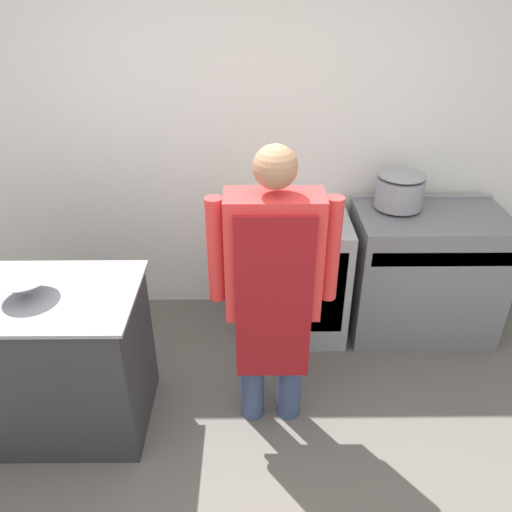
{
  "coord_description": "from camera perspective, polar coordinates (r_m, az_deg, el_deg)",
  "views": [
    {
      "loc": [
        0.01,
        -1.39,
        2.35
      ],
      "look_at": [
        0.04,
        1.08,
        0.92
      ],
      "focal_mm": 35.0,
      "sensor_mm": 36.0,
      "label": 1
    }
  ],
  "objects": [
    {
      "name": "fridge_unit",
      "position": [
        3.58,
        5.04,
        -2.18
      ],
      "size": [
        0.63,
        0.62,
        0.89
      ],
      "color": "#93999E",
      "rests_on": "ground_plane"
    },
    {
      "name": "mixing_bowl",
      "position": [
        2.78,
        -24.87,
        -3.15
      ],
      "size": [
        0.28,
        0.28,
        0.11
      ],
      "color": "gray",
      "rests_on": "prep_counter"
    },
    {
      "name": "stove",
      "position": [
        3.75,
        18.57,
        -1.93
      ],
      "size": [
        1.01,
        0.61,
        0.94
      ],
      "color": "slate",
      "rests_on": "ground_plane"
    },
    {
      "name": "wall_back",
      "position": [
        3.52,
        -0.75,
        13.56
      ],
      "size": [
        8.0,
        0.05,
        2.7
      ],
      "color": "white",
      "rests_on": "ground_plane"
    },
    {
      "name": "prep_counter",
      "position": [
        3.09,
        -23.2,
        -10.91
      ],
      "size": [
        1.16,
        0.68,
        0.9
      ],
      "color": "#2D2D33",
      "rests_on": "ground_plane"
    },
    {
      "name": "person_cook",
      "position": [
        2.57,
        1.96,
        -2.91
      ],
      "size": [
        0.66,
        0.24,
        1.67
      ],
      "color": "#38476B",
      "rests_on": "ground_plane"
    },
    {
      "name": "stock_pot",
      "position": [
        3.5,
        16.11,
        7.39
      ],
      "size": [
        0.32,
        0.32,
        0.25
      ],
      "color": "gray",
      "rests_on": "stove"
    }
  ]
}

